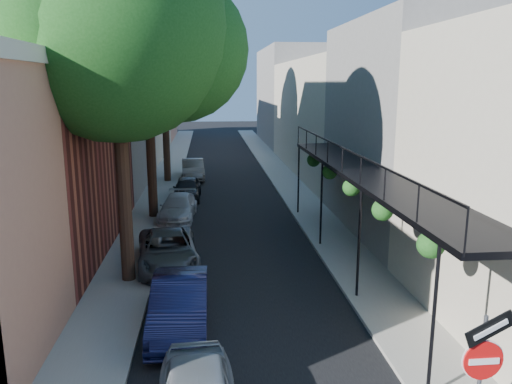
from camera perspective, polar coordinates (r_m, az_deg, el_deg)
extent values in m
cube|color=black|center=(36.38, -3.71, 2.16)|extent=(6.00, 64.00, 0.01)
cube|color=gray|center=(36.46, -10.01, 2.11)|extent=(2.00, 64.00, 0.12)
cube|color=gray|center=(36.71, 2.54, 2.35)|extent=(2.00, 64.00, 0.12)
cube|color=gray|center=(20.22, -17.37, 16.25)|extent=(0.06, 7.00, 4.00)
cube|color=gray|center=(32.80, -19.66, 8.27)|extent=(8.00, 12.00, 9.00)
cube|color=#BDB39C|center=(46.48, -15.57, 10.16)|extent=(8.00, 16.00, 10.00)
cube|color=tan|center=(60.35, -13.26, 9.74)|extent=(8.00, 12.00, 8.00)
cube|color=gray|center=(23.20, 20.48, 6.79)|extent=(8.00, 10.00, 9.00)
cube|color=#BDB39C|center=(37.27, 10.32, 8.42)|extent=(8.00, 20.00, 8.00)
cube|color=gray|center=(54.75, 5.18, 10.82)|extent=(8.00, 16.00, 10.00)
cube|color=black|center=(16.92, 12.87, 2.03)|extent=(2.00, 16.00, 0.15)
cube|color=black|center=(16.51, 9.88, 5.01)|extent=(0.05, 16.00, 0.05)
cylinder|color=black|center=(10.87, 19.63, -13.63)|extent=(0.08, 0.08, 3.40)
cylinder|color=black|center=(24.63, 4.88, 1.49)|extent=(0.08, 0.08, 3.40)
sphere|color=#174914|center=(11.38, 19.34, -5.71)|extent=(0.60, 0.60, 0.60)
sphere|color=#174914|center=(16.82, 10.86, 0.51)|extent=(0.60, 0.60, 0.60)
sphere|color=#174914|center=(22.55, 6.60, 3.64)|extent=(0.60, 0.60, 0.60)
cylinder|color=red|center=(9.07, 24.53, -17.12)|extent=(0.66, 0.04, 0.66)
cube|color=white|center=(9.05, 24.63, -17.21)|extent=(0.50, 0.02, 0.10)
cylinder|color=white|center=(9.08, 24.47, -17.07)|extent=(0.70, 0.02, 0.70)
cube|color=black|center=(8.84, 25.18, -13.97)|extent=(0.89, 0.15, 0.58)
cube|color=white|center=(8.81, 25.28, -14.05)|extent=(0.60, 0.10, 0.31)
cylinder|color=black|center=(16.28, -14.94, 1.53)|extent=(0.44, 0.44, 7.00)
sphere|color=#174914|center=(16.09, -15.88, 17.54)|extent=(6.80, 6.80, 6.80)
sphere|color=#174914|center=(16.87, -9.23, 15.87)|extent=(4.76, 4.76, 4.76)
cylinder|color=black|center=(24.16, -11.91, 4.27)|extent=(0.44, 0.44, 6.30)
sphere|color=#174914|center=(23.95, -12.35, 13.91)|extent=(6.00, 6.00, 6.00)
sphere|color=#174914|center=(24.71, -8.51, 12.84)|extent=(4.20, 4.20, 4.20)
cylinder|color=black|center=(33.01, -10.28, 7.37)|extent=(0.44, 0.44, 7.35)
sphere|color=#174914|center=(32.95, -10.61, 15.58)|extent=(7.00, 7.00, 7.00)
sphere|color=#174914|center=(33.88, -7.37, 14.74)|extent=(4.90, 4.90, 4.90)
imported|color=#111437|center=(13.74, -8.70, -12.55)|extent=(1.48, 4.18, 1.38)
imported|color=#4E5155|center=(18.10, -10.01, -6.58)|extent=(2.55, 4.68, 1.25)
imported|color=silver|center=(24.30, -8.89, -1.75)|extent=(1.89, 4.07, 1.15)
imported|color=black|center=(28.30, -7.89, 0.40)|extent=(1.57, 3.73, 1.26)
imported|color=gray|center=(34.28, -7.23, 2.59)|extent=(1.70, 4.18, 1.35)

